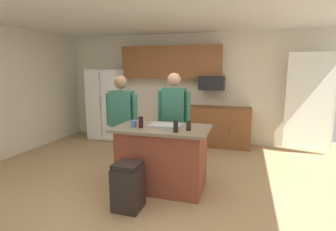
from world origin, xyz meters
The scene contains 17 objects.
floor centered at (0.00, 0.00, 0.00)m, with size 7.04×7.04×0.00m, color tan.
ceiling centered at (0.00, 0.00, 2.60)m, with size 7.04×7.04×0.00m, color white.
back_wall centered at (0.00, 2.80, 1.30)m, with size 6.40×0.10×2.60m, color beige.
french_door_window_panel centered at (2.60, 2.40, 1.10)m, with size 0.90×0.06×2.00m, color white.
cabinet_run_upper centered at (-0.40, 2.60, 1.93)m, with size 2.40×0.38×0.75m.
cabinet_run_lower centered at (0.60, 2.48, 0.45)m, with size 1.80×0.63×0.90m.
refrigerator centered at (-2.00, 2.38, 0.88)m, with size 0.86×0.76×1.75m.
microwave_over_range centered at (0.60, 2.50, 1.45)m, with size 0.56×0.40×0.32m, color black.
kitchen_island centered at (0.22, -0.03, 0.47)m, with size 1.35×0.82×0.93m.
person_host_foreground centered at (-0.63, 0.39, 0.95)m, with size 0.57×0.22×1.65m.
person_guest_left centered at (0.19, 0.73, 0.98)m, with size 0.57×0.22×1.70m.
glass_pilsner centered at (0.63, -0.13, 1.00)m, with size 0.07×0.07×0.13m.
mug_blue_stoneware centered at (-0.17, -0.14, 0.98)m, with size 0.13×0.08×0.10m.
glass_short_whisky centered at (0.49, -0.27, 1.01)m, with size 0.07×0.07×0.16m.
glass_stout_tall centered at (-0.05, -0.16, 1.01)m, with size 0.07×0.07×0.16m.
serving_tray centered at (0.27, -0.03, 0.95)m, with size 0.44×0.30×0.04m.
trash_bin centered at (-0.01, -0.73, 0.30)m, with size 0.34×0.34×0.61m.
Camera 1 is at (1.36, -3.55, 1.75)m, focal length 28.10 mm.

